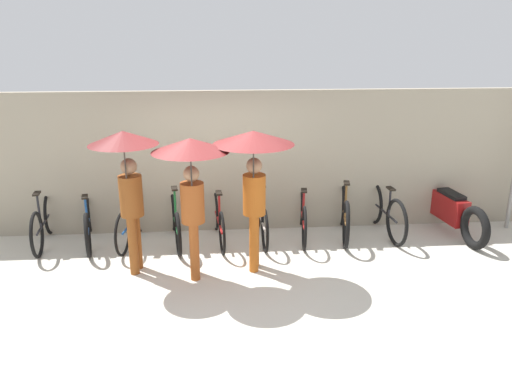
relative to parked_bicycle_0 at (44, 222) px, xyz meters
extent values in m
plane|color=beige|center=(2.80, -1.59, -0.38)|extent=(30.00, 30.00, 0.00)
cube|color=gray|center=(2.80, 0.43, 0.82)|extent=(14.74, 0.12, 2.39)
torus|color=black|center=(-0.05, 0.48, -0.02)|extent=(0.13, 0.72, 0.72)
torus|color=black|center=(0.05, -0.49, -0.02)|extent=(0.13, 0.72, 0.72)
cylinder|color=black|center=(0.00, -0.01, -0.02)|extent=(0.14, 0.97, 0.04)
cylinder|color=black|center=(0.02, -0.18, 0.25)|extent=(0.04, 0.04, 0.54)
cube|color=black|center=(0.02, -0.18, 0.54)|extent=(0.11, 0.21, 0.03)
cylinder|color=black|center=(-0.05, 0.48, 0.31)|extent=(0.04, 0.04, 0.65)
cylinder|color=black|center=(-0.05, 0.48, 0.63)|extent=(0.44, 0.08, 0.03)
torus|color=black|center=(0.59, 0.51, -0.03)|extent=(0.21, 0.69, 0.69)
torus|color=black|center=(0.81, -0.53, -0.03)|extent=(0.21, 0.69, 0.69)
cylinder|color=#19478C|center=(0.70, -0.01, -0.03)|extent=(0.26, 1.05, 0.04)
cylinder|color=#19478C|center=(0.74, -0.19, 0.22)|extent=(0.04, 0.04, 0.49)
cube|color=black|center=(0.74, -0.19, 0.47)|extent=(0.13, 0.21, 0.03)
cylinder|color=#19478C|center=(0.59, 0.51, 0.30)|extent=(0.04, 0.04, 0.67)
cylinder|color=#19478C|center=(0.59, 0.51, 0.64)|extent=(0.44, 0.12, 0.03)
torus|color=black|center=(1.47, 0.45, -0.03)|extent=(0.14, 0.69, 0.69)
torus|color=black|center=(1.33, -0.53, -0.03)|extent=(0.14, 0.69, 0.69)
cylinder|color=#19478C|center=(1.40, -0.04, -0.03)|extent=(0.17, 0.98, 0.04)
cylinder|color=#19478C|center=(1.38, -0.21, 0.27)|extent=(0.04, 0.04, 0.60)
cube|color=black|center=(1.38, -0.21, 0.59)|extent=(0.12, 0.21, 0.03)
cylinder|color=#19478C|center=(1.47, 0.45, 0.34)|extent=(0.04, 0.04, 0.73)
cylinder|color=#19478C|center=(1.47, 0.45, 0.70)|extent=(0.44, 0.09, 0.03)
torus|color=black|center=(2.02, 0.46, -0.03)|extent=(0.16, 0.69, 0.69)
torus|color=black|center=(2.18, -0.61, -0.03)|extent=(0.16, 0.69, 0.69)
cylinder|color=#19662D|center=(2.10, -0.07, -0.03)|extent=(0.20, 1.08, 0.04)
cylinder|color=#19662D|center=(2.13, -0.26, 0.27)|extent=(0.04, 0.04, 0.61)
cube|color=black|center=(2.13, -0.26, 0.59)|extent=(0.12, 0.21, 0.03)
cylinder|color=#19662D|center=(2.02, 0.46, 0.32)|extent=(0.04, 0.04, 0.71)
cylinder|color=#19662D|center=(2.02, 0.46, 0.68)|extent=(0.44, 0.09, 0.03)
torus|color=black|center=(2.75, 0.42, -0.04)|extent=(0.10, 0.68, 0.68)
torus|color=black|center=(2.85, -0.61, -0.04)|extent=(0.10, 0.68, 0.68)
cylinder|color=maroon|center=(2.80, -0.09, -0.04)|extent=(0.13, 1.04, 0.04)
cylinder|color=maroon|center=(2.82, -0.27, 0.23)|extent=(0.04, 0.04, 0.53)
cube|color=black|center=(2.82, -0.27, 0.51)|extent=(0.11, 0.21, 0.03)
cylinder|color=maroon|center=(2.75, 0.42, 0.31)|extent=(0.04, 0.04, 0.69)
cylinder|color=maroon|center=(2.75, 0.42, 0.66)|extent=(0.44, 0.07, 0.03)
torus|color=black|center=(3.49, 0.48, -0.03)|extent=(0.06, 0.70, 0.70)
torus|color=black|center=(3.51, -0.57, -0.03)|extent=(0.06, 0.70, 0.70)
cylinder|color=#A59E93|center=(3.50, -0.04, -0.03)|extent=(0.06, 1.05, 0.04)
cylinder|color=#A59E93|center=(3.50, -0.23, 0.28)|extent=(0.04, 0.04, 0.61)
cube|color=black|center=(3.50, -0.23, 0.60)|extent=(0.09, 0.20, 0.03)
cylinder|color=#A59E93|center=(3.49, 0.48, 0.34)|extent=(0.04, 0.04, 0.74)
cylinder|color=#A59E93|center=(3.49, 0.48, 0.72)|extent=(0.44, 0.04, 0.03)
torus|color=black|center=(4.27, 0.54, -0.02)|extent=(0.13, 0.71, 0.71)
torus|color=black|center=(4.13, -0.55, -0.02)|extent=(0.13, 0.71, 0.71)
cylinder|color=maroon|center=(4.20, -0.01, -0.02)|extent=(0.17, 1.10, 0.04)
cylinder|color=maroon|center=(4.18, -0.20, 0.23)|extent=(0.04, 0.04, 0.50)
cube|color=black|center=(4.18, -0.20, 0.49)|extent=(0.11, 0.21, 0.03)
cylinder|color=maroon|center=(4.27, 0.54, 0.35)|extent=(0.04, 0.04, 0.74)
cylinder|color=maroon|center=(4.27, 0.54, 0.72)|extent=(0.44, 0.08, 0.03)
torus|color=black|center=(4.99, 0.47, 0.01)|extent=(0.21, 0.77, 0.77)
torus|color=black|center=(4.81, -0.52, 0.01)|extent=(0.21, 0.77, 0.77)
cylinder|color=brown|center=(4.90, -0.03, 0.01)|extent=(0.22, 1.00, 0.04)
cylinder|color=brown|center=(4.87, -0.20, 0.30)|extent=(0.04, 0.04, 0.57)
cube|color=black|center=(4.87, -0.20, 0.60)|extent=(0.13, 0.21, 0.03)
cylinder|color=brown|center=(4.99, 0.47, 0.34)|extent=(0.04, 0.04, 0.65)
cylinder|color=brown|center=(4.99, 0.47, 0.66)|extent=(0.44, 0.11, 0.03)
torus|color=black|center=(5.56, 0.50, 0.01)|extent=(0.11, 0.77, 0.77)
torus|color=black|center=(5.63, -0.50, 0.01)|extent=(0.11, 0.77, 0.77)
cylinder|color=black|center=(5.60, 0.00, 0.01)|extent=(0.10, 1.00, 0.04)
cylinder|color=black|center=(5.61, -0.17, 0.24)|extent=(0.04, 0.04, 0.45)
cube|color=black|center=(5.61, -0.17, 0.48)|extent=(0.10, 0.21, 0.03)
cylinder|color=black|center=(5.56, 0.50, 0.36)|extent=(0.04, 0.04, 0.70)
cylinder|color=black|center=(5.56, 0.50, 0.71)|extent=(0.44, 0.06, 0.03)
cylinder|color=brown|center=(1.62, -1.00, 0.05)|extent=(0.13, 0.13, 0.85)
cylinder|color=brown|center=(1.60, -1.18, 0.05)|extent=(0.13, 0.13, 0.85)
cylinder|color=brown|center=(1.61, -1.09, 0.76)|extent=(0.32, 0.32, 0.58)
sphere|color=#997051|center=(1.61, -1.09, 1.18)|extent=(0.22, 0.22, 0.22)
cylinder|color=#332D28|center=(1.59, -1.22, 1.15)|extent=(0.02, 0.02, 0.72)
cone|color=#591919|center=(1.59, -1.22, 1.60)|extent=(0.92, 0.92, 0.18)
cylinder|color=#9E4C1E|center=(2.45, -1.24, 0.03)|extent=(0.13, 0.13, 0.82)
cylinder|color=#9E4C1E|center=(2.46, -1.42, 0.03)|extent=(0.13, 0.13, 0.82)
cylinder|color=#9E4C1E|center=(2.45, -1.33, 0.72)|extent=(0.32, 0.32, 0.56)
sphere|color=tan|center=(2.45, -1.33, 1.12)|extent=(0.21, 0.21, 0.21)
cylinder|color=#332D28|center=(2.46, -1.47, 1.10)|extent=(0.02, 0.02, 0.70)
cone|color=#591919|center=(2.46, -1.47, 1.54)|extent=(1.00, 1.00, 0.18)
cylinder|color=#B25619|center=(3.31, -1.06, 0.04)|extent=(0.13, 0.13, 0.84)
cylinder|color=#B25619|center=(3.29, -1.24, 0.04)|extent=(0.13, 0.13, 0.84)
cylinder|color=#B25619|center=(3.30, -1.15, 0.75)|extent=(0.32, 0.32, 0.57)
sphere|color=tan|center=(3.30, -1.15, 1.17)|extent=(0.22, 0.22, 0.22)
cylinder|color=#332D28|center=(3.28, -1.29, 1.14)|extent=(0.02, 0.02, 0.71)
cone|color=#591919|center=(3.28, -1.29, 1.59)|extent=(1.09, 1.09, 0.18)
torus|color=black|center=(6.65, 0.71, -0.03)|extent=(0.21, 0.70, 0.69)
torus|color=black|center=(6.82, -0.72, -0.03)|extent=(0.21, 0.70, 0.69)
cube|color=maroon|center=(6.74, 0.00, 0.05)|extent=(0.33, 0.82, 0.44)
cube|color=black|center=(6.74, 0.00, 0.30)|extent=(0.28, 0.58, 0.06)
cylinder|color=#B2B2B7|center=(6.65, 0.71, 0.52)|extent=(0.58, 0.10, 0.03)
camera|label=1|loc=(2.79, -7.71, 2.90)|focal=35.00mm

